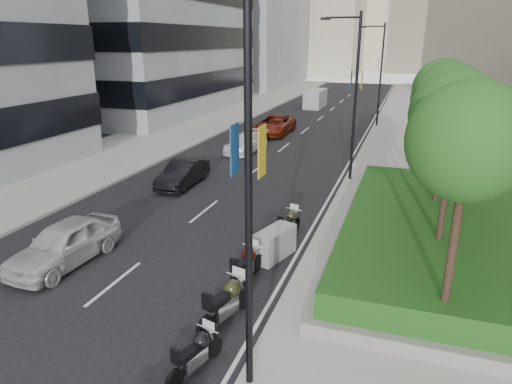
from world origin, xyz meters
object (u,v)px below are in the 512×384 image
at_px(lamp_post_2, 379,70).
at_px(lamp_post_1, 353,90).
at_px(car_b, 183,173).
at_px(motorcycle_6, 289,224).
at_px(motorcycle_2, 196,354).
at_px(motorcycle_5, 274,244).
at_px(lamp_post_0, 241,176).
at_px(motorcycle_4, 245,266).
at_px(car_c, 246,143).
at_px(car_a, 65,243).
at_px(motorcycle_3, 227,302).
at_px(delivery_van, 315,99).
at_px(car_d, 274,125).

bearing_deg(lamp_post_2, lamp_post_1, -90.00).
bearing_deg(car_b, motorcycle_6, -34.71).
bearing_deg(motorcycle_2, motorcycle_5, 14.90).
height_order(lamp_post_0, motorcycle_4, lamp_post_0).
distance_m(lamp_post_1, motorcycle_6, 9.70).
relative_size(motorcycle_5, car_c, 0.44).
bearing_deg(lamp_post_0, motorcycle_5, 100.26).
relative_size(lamp_post_0, motorcycle_4, 3.99).
xyz_separation_m(lamp_post_0, car_a, (-8.11, 3.68, -4.29)).
bearing_deg(motorcycle_2, car_c, 32.18).
bearing_deg(lamp_post_0, car_a, 155.60).
bearing_deg(car_b, motorcycle_4, -53.52).
bearing_deg(car_a, motorcycle_2, -24.43).
bearing_deg(car_c, motorcycle_6, -58.49).
bearing_deg(lamp_post_0, car_c, 109.75).
height_order(motorcycle_3, car_b, car_b).
height_order(motorcycle_6, delivery_van, delivery_van).
xyz_separation_m(motorcycle_3, delivery_van, (-6.46, 43.07, 0.30)).
height_order(lamp_post_1, car_d, lamp_post_1).
bearing_deg(car_d, motorcycle_2, -77.34).
xyz_separation_m(lamp_post_2, motorcycle_6, (-1.18, -26.51, -4.51)).
relative_size(motorcycle_3, car_a, 0.53).
bearing_deg(lamp_post_0, lamp_post_1, 90.00).
relative_size(motorcycle_2, delivery_van, 0.39).
bearing_deg(motorcycle_5, lamp_post_2, 14.69).
xyz_separation_m(car_a, delivery_van, (0.34, 41.58, 0.18)).
bearing_deg(lamp_post_1, motorcycle_2, -94.09).
xyz_separation_m(motorcycle_4, car_d, (-6.21, 24.18, 0.19)).
height_order(motorcycle_3, car_d, car_d).
bearing_deg(motorcycle_4, motorcycle_2, -168.21).
distance_m(lamp_post_0, car_c, 23.59).
xyz_separation_m(motorcycle_6, car_c, (-6.65, 13.32, 0.11)).
xyz_separation_m(lamp_post_2, motorcycle_5, (-1.17, -28.54, -4.50)).
xyz_separation_m(motorcycle_3, motorcycle_6, (0.12, 6.30, -0.10)).
distance_m(motorcycle_4, car_b, 11.14).
height_order(motorcycle_3, delivery_van, delivery_van).
distance_m(lamp_post_0, motorcycle_3, 5.10).
bearing_deg(car_c, motorcycle_4, -65.17).
relative_size(motorcycle_6, car_b, 0.50).
bearing_deg(car_c, motorcycle_3, -66.62).
relative_size(car_a, car_c, 0.99).
height_order(motorcycle_4, car_d, car_d).
distance_m(lamp_post_1, delivery_van, 29.60).
distance_m(motorcycle_3, car_c, 20.68).
relative_size(motorcycle_4, motorcycle_5, 1.13).
distance_m(motorcycle_2, motorcycle_4, 4.42).
xyz_separation_m(lamp_post_0, car_b, (-8.40, 13.24, -4.38)).
bearing_deg(motorcycle_2, motorcycle_6, 15.06).
bearing_deg(car_d, motorcycle_3, -76.51).
distance_m(motorcycle_2, car_d, 29.33).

